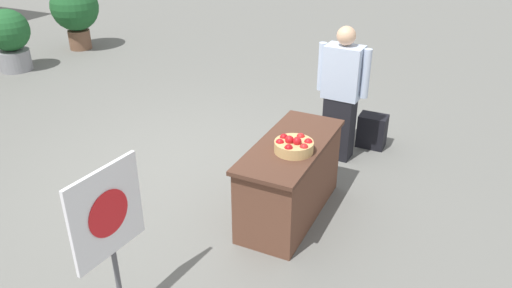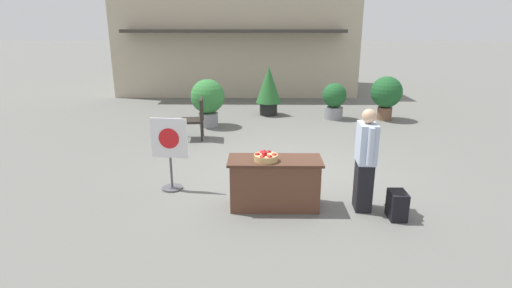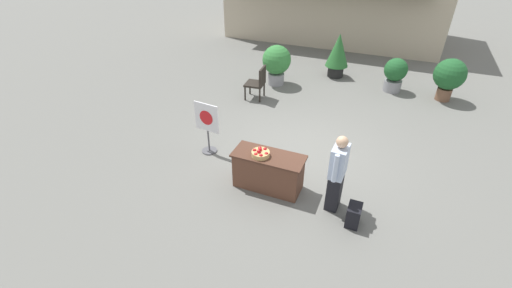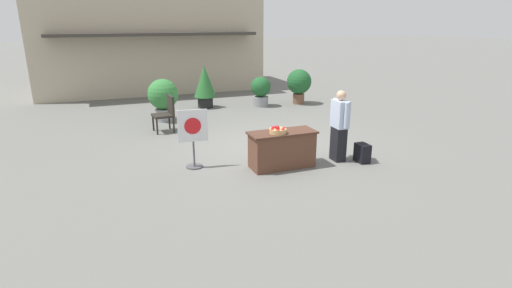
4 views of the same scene
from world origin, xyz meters
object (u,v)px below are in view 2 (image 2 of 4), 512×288
object	(u,v)px
poster_board	(170,151)
potted_plant_near_left	(386,94)
patio_chair	(196,117)
backpack	(397,205)
potted_plant_near_right	(269,88)
person_visitor	(365,160)
display_table	(275,183)
potted_plant_far_right	(208,99)
apple_basket	(266,157)
potted_plant_far_left	(334,99)

from	to	relation	value
poster_board	potted_plant_near_left	world-z (taller)	potted_plant_near_left
patio_chair	potted_plant_near_left	distance (m)	5.72
backpack	potted_plant_near_right	xyz separation A→B (m)	(-1.79, 6.96, 0.63)
person_visitor	potted_plant_near_right	world-z (taller)	person_visitor
display_table	potted_plant_far_right	world-z (taller)	potted_plant_far_right
display_table	backpack	size ratio (longest dim) A/B	3.44
display_table	patio_chair	size ratio (longest dim) A/B	1.42
poster_board	potted_plant_near_left	bearing A→B (deg)	141.32
apple_basket	backpack	distance (m)	2.07
backpack	patio_chair	size ratio (longest dim) A/B	0.41
display_table	potted_plant_near_right	xyz separation A→B (m)	(0.01, 6.58, 0.45)
patio_chair	potted_plant_far_right	size ratio (longest dim) A/B	0.77
apple_basket	backpack	bearing A→B (deg)	-8.81
display_table	poster_board	distance (m)	1.91
patio_chair	potted_plant_near_right	world-z (taller)	potted_plant_near_right
potted_plant_far_left	potted_plant_near_right	world-z (taller)	potted_plant_near_right
backpack	patio_chair	distance (m)	5.56
poster_board	potted_plant_far_left	bearing A→B (deg)	151.33
backpack	potted_plant_far_left	distance (m)	6.46
backpack	potted_plant_far_right	world-z (taller)	potted_plant_far_right
person_visitor	backpack	world-z (taller)	person_visitor
backpack	potted_plant_near_left	distance (m)	6.59
person_visitor	potted_plant_near_left	xyz separation A→B (m)	(2.12, 6.04, -0.02)
potted_plant_far_left	display_table	bearing A→B (deg)	-108.01
apple_basket	patio_chair	distance (m)	4.26
potted_plant_near_left	potted_plant_far_right	size ratio (longest dim) A/B	0.98
apple_basket	display_table	bearing A→B (deg)	29.22
backpack	potted_plant_far_left	world-z (taller)	potted_plant_far_left
person_visitor	patio_chair	bearing A→B (deg)	-47.85
patio_chair	potted_plant_near_left	world-z (taller)	potted_plant_near_left
backpack	potted_plant_near_right	distance (m)	7.21
patio_chair	apple_basket	bearing A→B (deg)	108.02
person_visitor	potted_plant_near_right	size ratio (longest dim) A/B	1.05
backpack	potted_plant_near_right	size ratio (longest dim) A/B	0.28
person_visitor	potted_plant_near_left	world-z (taller)	person_visitor
poster_board	potted_plant_near_left	xyz separation A→B (m)	(5.25, 5.30, 0.08)
display_table	poster_board	size ratio (longest dim) A/B	1.14
patio_chair	potted_plant_far_left	size ratio (longest dim) A/B	0.94
person_visitor	poster_board	xyz separation A→B (m)	(-3.13, 0.73, -0.10)
potted_plant_near_right	apple_basket	bearing A→B (deg)	-91.35
display_table	poster_board	world-z (taller)	poster_board
apple_basket	poster_board	bearing A→B (deg)	155.38
poster_board	potted_plant_near_right	size ratio (longest dim) A/B	0.84
display_table	potted_plant_far_left	world-z (taller)	potted_plant_far_left
patio_chair	potted_plant_far_left	distance (m)	4.41
poster_board	potted_plant_near_right	world-z (taller)	potted_plant_near_right
display_table	potted_plant_near_left	bearing A→B (deg)	59.73
potted_plant_near_left	potted_plant_near_right	size ratio (longest dim) A/B	0.86
person_visitor	potted_plant_near_left	size ratio (longest dim) A/B	1.23
potted_plant_far_left	patio_chair	bearing A→B (deg)	-149.43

